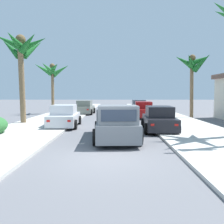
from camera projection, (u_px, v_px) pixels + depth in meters
ground_plane at (106, 158)px, 8.74m from camera, size 160.00×160.00×0.00m
sidewalk_left at (53, 120)px, 20.77m from camera, size 4.63×60.00×0.12m
sidewalk_right at (170, 120)px, 20.63m from camera, size 4.63×60.00×0.12m
curb_left at (63, 120)px, 20.75m from camera, size 0.16×60.00×0.10m
curb_right at (159, 120)px, 20.65m from camera, size 0.16×60.00×0.10m
pickup_truck at (116, 124)px, 12.09m from camera, size 2.39×5.29×1.80m
car_left_near at (159, 119)px, 15.00m from camera, size 2.16×4.32×1.54m
car_right_near at (64, 117)px, 16.83m from camera, size 2.15×4.32×1.54m
car_left_mid at (85, 108)px, 27.18m from camera, size 2.13×4.31×1.54m
car_right_mid at (143, 110)px, 23.05m from camera, size 2.19×4.33×1.54m
car_left_far at (139, 107)px, 29.29m from camera, size 2.04×4.27×1.54m
palm_tree_left_fore at (52, 71)px, 27.42m from camera, size 4.01×4.15×5.78m
palm_tree_right_fore at (193, 65)px, 22.27m from camera, size 3.27×3.46×5.97m
palm_tree_left_mid at (22, 51)px, 17.84m from camera, size 3.91×3.72×6.65m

